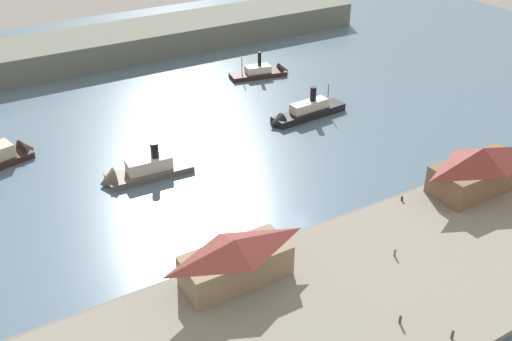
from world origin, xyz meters
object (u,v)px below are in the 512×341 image
ferry_shed_west_terminal (479,168)px  pedestrian_near_east_shed (400,319)px  ferry_moored_east (3,155)px  ferry_approaching_east (266,72)px  mooring_post_center_west (285,241)px  ferry_mid_harbor (138,173)px  pedestrian_at_waters_edge (395,253)px  mooring_post_center_east (402,199)px  ferry_outer_harbor (302,113)px  ferry_shed_customs_shed (236,259)px  pedestrian_by_tram (453,334)px

ferry_shed_west_terminal → pedestrian_near_east_shed: 44.92m
ferry_moored_east → ferry_approaching_east: size_ratio=0.94×
mooring_post_center_west → ferry_mid_harbor: ferry_mid_harbor is taller
pedestrian_at_waters_edge → mooring_post_center_east: pedestrian_at_waters_edge is taller
ferry_shed_west_terminal → ferry_outer_harbor: 49.07m
ferry_moored_east → ferry_shed_customs_shed: bearing=-68.2°
pedestrian_at_waters_edge → mooring_post_center_west: pedestrian_at_waters_edge is taller
ferry_mid_harbor → ferry_outer_harbor: (47.51, 6.47, 0.21)m
ferry_shed_west_terminal → ferry_mid_harbor: 71.16m
mooring_post_center_west → ferry_outer_harbor: size_ratio=0.04×
ferry_shed_west_terminal → pedestrian_by_tram: bearing=-142.7°
pedestrian_near_east_shed → ferry_moored_east: ferry_moored_east is taller
pedestrian_near_east_shed → pedestrian_by_tram: bearing=-54.3°
ferry_shed_customs_shed → ferry_shed_west_terminal: (56.02, -0.61, 0.68)m
ferry_mid_harbor → mooring_post_center_east: bearing=-41.7°
ferry_shed_customs_shed → mooring_post_center_east: ferry_shed_customs_shed is taller
ferry_mid_harbor → ferry_approaching_east: size_ratio=1.07×
pedestrian_near_east_shed → mooring_post_center_west: pedestrian_near_east_shed is taller
pedestrian_near_east_shed → mooring_post_center_east: 34.26m
pedestrian_near_east_shed → ferry_outer_harbor: (29.43, 68.45, -0.41)m
mooring_post_center_west → ferry_moored_east: size_ratio=0.05×
ferry_shed_customs_shed → ferry_approaching_east: (53.62, 78.19, -4.16)m
pedestrian_near_east_shed → ferry_mid_harbor: size_ratio=0.08×
mooring_post_center_west → ferry_mid_harbor: 39.33m
mooring_post_center_west → ferry_moored_east: ferry_moored_east is taller
mooring_post_center_east → pedestrian_at_waters_edge: bearing=-136.8°
mooring_post_center_east → ferry_outer_harbor: size_ratio=0.04×
ferry_shed_west_terminal → ferry_approaching_east: bearing=91.7°
ferry_moored_east → mooring_post_center_west: bearing=-57.8°
mooring_post_center_east → ferry_approaching_east: 75.82m
ferry_moored_east → ferry_approaching_east: bearing=10.9°
ferry_shed_customs_shed → ferry_moored_east: (-25.23, 63.03, -3.68)m
mooring_post_center_east → ferry_moored_east: (-65.09, 59.40, -0.05)m
pedestrian_at_waters_edge → mooring_post_center_west: size_ratio=1.70×
ferry_shed_customs_shed → ferry_moored_east: bearing=111.8°
mooring_post_center_east → ferry_moored_east: 88.12m
pedestrian_near_east_shed → ferry_outer_harbor: size_ratio=0.07×
pedestrian_near_east_shed → pedestrian_at_waters_edge: bearing=50.5°
ferry_shed_west_terminal → mooring_post_center_west: ferry_shed_west_terminal is taller
ferry_outer_harbor → ferry_moored_east: size_ratio=1.30×
ferry_shed_customs_shed → mooring_post_center_west: size_ratio=20.06×
ferry_shed_customs_shed → pedestrian_near_east_shed: ferry_shed_customs_shed is taller
ferry_shed_customs_shed → ferry_shed_west_terminal: bearing=-0.6°
ferry_shed_customs_shed → ferry_shed_west_terminal: ferry_shed_west_terminal is taller
ferry_mid_harbor → ferry_moored_east: size_ratio=1.14×
ferry_shed_west_terminal → ferry_mid_harbor: (-57.76, 41.32, -4.62)m
pedestrian_at_waters_edge → ferry_moored_east: bearing=125.8°
mooring_post_center_east → ferry_outer_harbor: ferry_outer_harbor is taller
ferry_shed_customs_shed → ferry_shed_west_terminal: 56.03m
pedestrian_at_waters_edge → mooring_post_center_west: (-14.55, 12.69, -0.25)m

